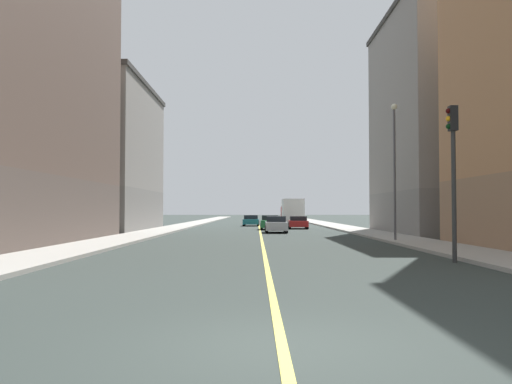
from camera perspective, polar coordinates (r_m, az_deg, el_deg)
ground_plane at (r=7.43m, az=2.68°, el=-16.58°), size 400.00×400.00×0.00m
sidewalk_left at (r=56.94m, az=8.97°, el=-3.77°), size 3.13×168.00×0.15m
sidewalk_right at (r=56.83m, az=-8.65°, el=-3.77°), size 3.13×168.00×0.15m
lane_center_stripe at (r=56.22m, az=0.17°, el=-3.88°), size 0.16×154.00×0.01m
building_left_mid at (r=44.91m, az=20.42°, el=7.12°), size 10.44×15.26×17.73m
building_right_midblock at (r=50.17m, az=-17.60°, el=3.62°), size 10.44×16.61×13.36m
traffic_light_left_near at (r=20.09m, az=20.45°, el=3.26°), size 0.40×0.32×5.62m
street_lamp_left_near at (r=31.64m, az=14.64°, el=3.58°), size 0.36×0.36×7.95m
car_red at (r=52.96m, az=4.40°, el=-3.32°), size 2.04×4.11×1.26m
car_green at (r=50.72m, az=1.34°, el=-3.33°), size 1.91×4.45×1.37m
car_teal at (r=62.18m, az=-0.73°, el=-3.12°), size 1.96×4.35×1.28m
car_silver at (r=43.68m, az=2.00°, el=-3.57°), size 1.82×4.31×1.36m
box_truck at (r=63.17m, az=3.76°, el=-2.16°), size 2.50×7.46×3.18m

